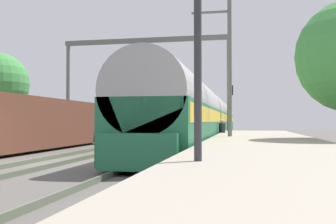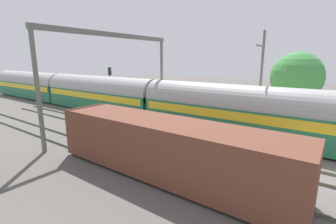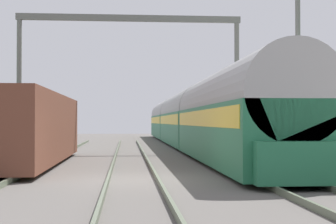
% 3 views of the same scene
% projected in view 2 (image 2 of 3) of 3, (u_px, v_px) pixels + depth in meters
% --- Properties ---
extents(ground, '(120.00, 120.00, 0.00)m').
position_uv_depth(ground, '(309.00, 176.00, 12.24)').
color(ground, '#5B5652').
extents(track_far_west, '(1.52, 60.00, 0.16)m').
position_uv_depth(track_far_west, '(295.00, 218.00, 8.89)').
color(track_far_west, '#5C6551').
rests_on(track_far_west, ground).
extents(track_west, '(1.52, 60.00, 0.16)m').
position_uv_depth(track_west, '(309.00, 174.00, 12.22)').
color(track_west, '#5C6551').
rests_on(track_west, ground).
extents(track_east, '(1.52, 60.00, 0.16)m').
position_uv_depth(track_east, '(317.00, 150.00, 15.55)').
color(track_east, '#5C6551').
rests_on(track_east, ground).
extents(platform, '(4.40, 28.00, 0.90)m').
position_uv_depth(platform, '(293.00, 126.00, 19.64)').
color(platform, '#A39989').
rests_on(platform, ground).
extents(passenger_train, '(2.93, 49.20, 3.82)m').
position_uv_depth(passenger_train, '(99.00, 94.00, 27.52)').
color(passenger_train, '#236B47').
rests_on(passenger_train, ground).
extents(freight_car, '(2.80, 13.00, 2.70)m').
position_uv_depth(freight_car, '(166.00, 148.00, 12.00)').
color(freight_car, brown).
rests_on(freight_car, ground).
extents(person_crossing, '(0.41, 0.47, 1.73)m').
position_uv_depth(person_crossing, '(195.00, 112.00, 22.44)').
color(person_crossing, '#333333').
rests_on(person_crossing, ground).
extents(railway_signal_far, '(0.36, 0.30, 4.88)m').
position_uv_depth(railway_signal_far, '(110.00, 82.00, 28.92)').
color(railway_signal_far, '#2D2D33').
rests_on(railway_signal_far, ground).
extents(catenary_gantry, '(12.81, 0.28, 7.86)m').
position_uv_depth(catenary_gantry, '(114.00, 61.00, 19.11)').
color(catenary_gantry, '#60645E').
rests_on(catenary_gantry, ground).
extents(catenary_pole_east_mid, '(1.90, 0.20, 8.00)m').
position_uv_depth(catenary_pole_east_mid, '(261.00, 81.00, 19.11)').
color(catenary_pole_east_mid, '#60645E').
rests_on(catenary_pole_east_mid, ground).
extents(tree_east_background, '(4.58, 4.58, 6.51)m').
position_uv_depth(tree_east_background, '(297.00, 77.00, 22.02)').
color(tree_east_background, '#4C3826').
rests_on(tree_east_background, ground).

